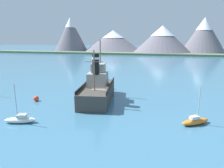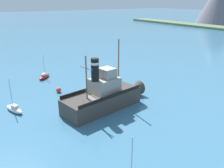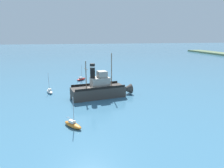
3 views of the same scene
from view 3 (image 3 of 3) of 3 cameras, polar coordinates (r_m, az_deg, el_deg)
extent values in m
plane|color=teal|center=(44.92, -5.26, -4.20)|extent=(600.00, 600.00, 0.00)
cube|color=#423D38|center=(45.59, -4.00, -2.33)|extent=(6.39, 12.58, 2.40)
cone|color=#423D38|center=(48.19, 4.17, -1.44)|extent=(2.73, 2.77, 2.35)
cube|color=#9E998E|center=(45.16, -3.44, 0.54)|extent=(3.64, 4.46, 2.20)
cube|color=#9E998E|center=(44.94, -2.87, 2.83)|extent=(2.51, 2.35, 1.40)
cylinder|color=black|center=(44.13, -5.59, 3.77)|extent=(1.10, 1.10, 3.20)
cylinder|color=silver|center=(43.98, -5.62, 4.92)|extent=(1.16, 1.16, 0.35)
cylinder|color=#75604C|center=(45.58, -0.14, 4.09)|extent=(0.20, 0.20, 7.50)
cylinder|color=#75604C|center=(43.88, -7.45, 2.60)|extent=(0.20, 0.20, 6.00)
cylinder|color=#75604C|center=(43.65, -7.50, 4.30)|extent=(2.58, 0.56, 0.12)
cube|color=black|center=(47.21, -4.84, 0.04)|extent=(2.07, 11.25, 0.50)
cube|color=black|center=(43.23, -3.15, -1.21)|extent=(2.07, 11.25, 0.50)
ellipsoid|color=white|center=(51.45, -17.38, -2.05)|extent=(3.96, 2.16, 0.70)
cube|color=silver|center=(51.13, -17.38, -1.53)|extent=(1.24, 0.93, 0.36)
cylinder|color=#B7B7BC|center=(51.16, -17.64, 0.68)|extent=(0.10, 0.10, 4.20)
cylinder|color=#B7B7BC|center=(50.65, -17.31, -1.23)|extent=(1.74, 0.60, 0.08)
ellipsoid|color=orange|center=(31.93, -11.11, -11.41)|extent=(3.70, 3.15, 0.70)
cube|color=silver|center=(31.86, -11.38, -10.43)|extent=(1.26, 1.17, 0.36)
cylinder|color=#B7B7BC|center=(30.76, -10.97, -7.44)|extent=(0.10, 0.10, 4.20)
cylinder|color=#B7B7BC|center=(32.01, -11.85, -9.62)|extent=(1.49, 1.14, 0.08)
ellipsoid|color=#B22823|center=(63.59, -8.80, 1.36)|extent=(3.45, 3.48, 0.70)
cube|color=silver|center=(63.33, -8.94, 1.80)|extent=(1.23, 1.23, 0.36)
cylinder|color=#B7B7BC|center=(63.33, -8.70, 3.58)|extent=(0.10, 0.10, 4.20)
cylinder|color=#B7B7BC|center=(62.97, -9.20, 2.07)|extent=(1.32, 1.34, 0.08)
sphere|color=red|center=(54.74, -8.62, -0.54)|extent=(0.88, 0.88, 0.88)
camera|label=1|loc=(40.72, -48.23, 3.69)|focal=32.00mm
camera|label=2|loc=(18.87, -46.24, 14.34)|focal=38.00mm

